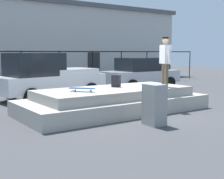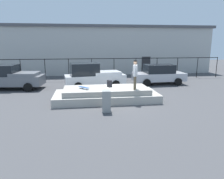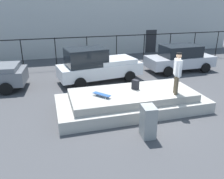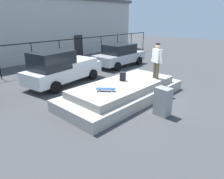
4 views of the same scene
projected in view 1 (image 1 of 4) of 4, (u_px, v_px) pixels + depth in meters
name	position (u px, v px, depth m)	size (l,w,h in m)	color
ground_plane	(131.00, 111.00, 10.68)	(60.00, 60.00, 0.00)	#424244
concrete_ledge	(115.00, 101.00, 10.52)	(6.38, 2.77, 0.80)	#ADA89E
skateboarder	(165.00, 58.00, 10.73)	(0.38, 0.82, 1.72)	brown
skateboard	(82.00, 88.00, 9.52)	(0.66, 0.74, 0.12)	#264C8C
backpack	(116.00, 81.00, 10.79)	(0.28, 0.20, 0.42)	black
car_white_pickup_mid	(48.00, 77.00, 13.40)	(4.98, 2.48, 1.97)	white
car_silver_sedan_far	(141.00, 73.00, 17.22)	(4.48, 2.18, 1.70)	#B7B7BC
utility_box	(154.00, 105.00, 8.56)	(0.44, 0.60, 1.13)	gray
fence_row	(41.00, 63.00, 16.94)	(24.06, 0.06, 2.09)	black
warehouse_building	(4.00, 42.00, 22.22)	(26.73, 7.67, 5.48)	#B2B2AD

